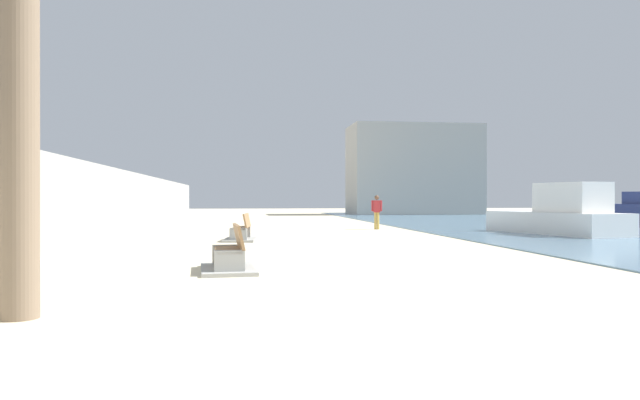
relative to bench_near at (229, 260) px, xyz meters
name	(u,v)px	position (x,y,z in m)	size (l,w,h in m)	color
ground_plane	(288,232)	(2.30, 13.87, -0.23)	(120.00, 120.00, 0.00)	beige
seawall	(114,202)	(-5.20, 13.87, 1.14)	(0.80, 64.00, 2.76)	#9E9E99
bench_near	(229,260)	(0.00, 0.00, 0.00)	(1.25, 2.18, 0.98)	#9E9E99
bench_far	(241,234)	(0.24, 8.96, 0.00)	(1.31, 2.20, 0.98)	#9E9E99
person_walking	(377,209)	(6.82, 15.84, 0.74)	(0.50, 0.28, 1.67)	gold
boat_mid_bay	(637,212)	(21.28, 16.67, 0.53)	(3.75, 5.35, 1.84)	navy
boat_outer	(560,216)	(13.43, 10.62, 0.57)	(3.68, 6.68, 2.13)	white
harbor_building	(413,170)	(16.35, 41.87, 3.94)	(12.00, 6.00, 8.34)	#ADAAA3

